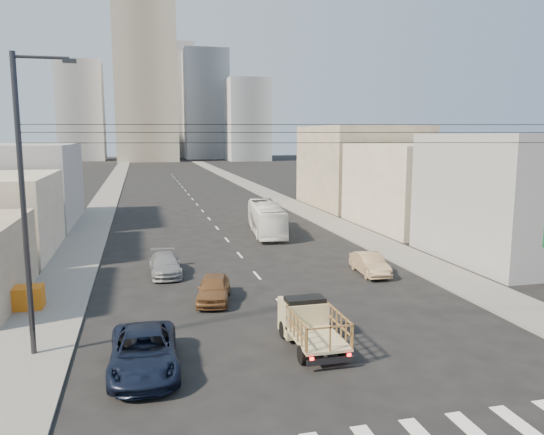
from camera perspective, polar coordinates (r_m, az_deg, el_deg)
name	(u,v)px	position (r m, az deg, el deg)	size (l,w,h in m)	color
ground	(335,368)	(21.44, 6.78, -15.73)	(420.00, 420.00, 0.00)	black
sidewalk_left	(110,191)	(88.74, -17.02, 2.77)	(3.50, 180.00, 0.12)	slate
sidewalk_right	(254,187)	(90.59, -1.99, 3.27)	(3.50, 180.00, 0.12)	slate
lane_dashes	(195,202)	(72.08, -8.31, 1.70)	(0.15, 104.00, 0.01)	silver
flatbed_pickup	(311,322)	(22.87, 4.19, -11.11)	(1.95, 4.41, 1.90)	tan
navy_pickup	(144,352)	(21.27, -13.61, -13.88)	(2.53, 5.50, 1.53)	black
city_bus	(266,218)	(47.97, -0.61, -0.09)	(2.39, 10.21, 2.84)	white
sedan_brown	(214,288)	(28.97, -6.30, -7.60)	(1.68, 4.19, 1.43)	brown
sedan_tan	(370,264)	(34.83, 10.49, -4.92)	(1.45, 4.15, 1.37)	tan
sedan_grey	(165,264)	(34.80, -11.42, -4.98)	(1.89, 4.64, 1.35)	gray
streetlamp_left	(26,199)	(22.73, -24.96, 1.82)	(2.36, 0.25, 12.00)	#2D2D33
overhead_wires	(325,133)	(20.90, 5.76, 9.01)	(23.01, 5.02, 0.72)	black
crate_stack	(25,298)	(30.12, -25.07, -7.80)	(1.80, 1.20, 1.14)	orange
bldg_right_near	(517,197)	(41.64, 24.83, 1.99)	(10.00, 12.00, 9.00)	#979799
bldg_right_mid	(422,186)	(53.49, 15.82, 3.29)	(11.00, 14.00, 8.00)	#B0A68E
bldg_right_far	(361,166)	(67.92, 9.51, 5.47)	(12.00, 16.00, 10.00)	gray
bldg_left_far	(11,185)	(58.72, -26.26, 3.18)	(12.00, 16.00, 8.00)	#979799
high_rise_tower	(145,71)	(189.38, -13.49, 15.04)	(20.00, 20.00, 60.00)	gray
midrise_ne	(206,105)	(205.02, -7.15, 11.92)	(16.00, 16.00, 40.00)	gray
midrise_nw	(81,111)	(199.24, -19.84, 10.70)	(15.00, 15.00, 34.00)	gray
midrise_back	(171,101)	(218.96, -10.84, 12.16)	(18.00, 18.00, 44.00)	#979799
midrise_east	(248,120)	(186.96, -2.64, 10.44)	(14.00, 14.00, 28.00)	gray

